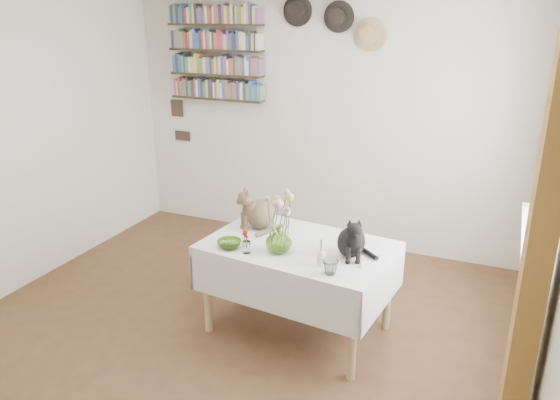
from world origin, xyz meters
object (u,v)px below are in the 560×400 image
at_px(black_cat, 352,234).
at_px(bookshelf_unit, 216,54).
at_px(tabby_cat, 261,206).
at_px(dining_table, 298,266).
at_px(flower_vase, 279,240).

height_order(black_cat, bookshelf_unit, bookshelf_unit).
height_order(tabby_cat, bookshelf_unit, bookshelf_unit).
height_order(dining_table, black_cat, black_cat).
xyz_separation_m(dining_table, black_cat, (0.39, -0.02, 0.32)).
distance_m(dining_table, bookshelf_unit, 2.58).
bearing_deg(black_cat, flower_vase, 174.06).
distance_m(black_cat, bookshelf_unit, 2.71).
bearing_deg(tabby_cat, bookshelf_unit, 174.58).
height_order(black_cat, flower_vase, black_cat).
bearing_deg(flower_vase, dining_table, 65.16).
bearing_deg(bookshelf_unit, black_cat, -40.35).
height_order(flower_vase, bookshelf_unit, bookshelf_unit).
bearing_deg(flower_vase, tabby_cat, 130.02).
bearing_deg(flower_vase, bookshelf_unit, 129.20).
relative_size(tabby_cat, black_cat, 1.10).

